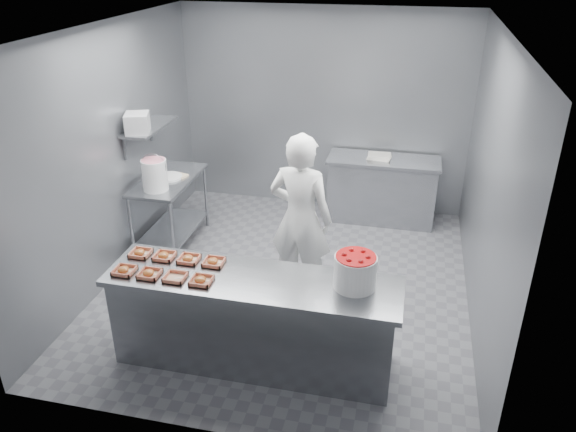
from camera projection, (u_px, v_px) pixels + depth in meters
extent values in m
plane|color=#4C4C51|center=(287.00, 283.00, 6.44)|extent=(4.50, 4.50, 0.00)
plane|color=white|center=(287.00, 29.00, 5.20)|extent=(4.50, 4.50, 0.00)
cube|color=slate|center=(323.00, 111.00, 7.79)|extent=(4.00, 0.04, 2.80)
cube|color=slate|center=(112.00, 154.00, 6.22)|extent=(0.04, 4.50, 2.80)
cube|color=slate|center=(488.00, 186.00, 5.42)|extent=(0.04, 4.50, 2.80)
cube|color=slate|center=(252.00, 281.00, 4.88)|extent=(2.60, 0.70, 0.05)
cube|color=slate|center=(254.00, 323.00, 5.07)|extent=(2.50, 0.64, 0.85)
cube|color=slate|center=(168.00, 180.00, 6.91)|extent=(0.60, 1.20, 0.04)
cube|color=slate|center=(173.00, 229.00, 7.21)|extent=(0.56, 1.15, 0.03)
cylinder|color=slate|center=(132.00, 230.00, 6.67)|extent=(0.04, 0.04, 0.88)
cylinder|color=slate|center=(172.00, 235.00, 6.56)|extent=(0.04, 0.04, 0.88)
cylinder|color=slate|center=(170.00, 193.00, 7.64)|extent=(0.04, 0.04, 0.88)
cylinder|color=slate|center=(206.00, 196.00, 7.54)|extent=(0.04, 0.04, 0.88)
cube|color=slate|center=(384.00, 161.00, 7.54)|extent=(1.50, 0.60, 0.05)
cube|color=slate|center=(381.00, 191.00, 7.74)|extent=(1.44, 0.55, 0.85)
cube|color=slate|center=(149.00, 127.00, 6.65)|extent=(0.35, 0.90, 0.03)
cube|color=tan|center=(124.00, 271.00, 4.94)|extent=(0.18, 0.18, 0.04)
cube|color=white|center=(130.00, 271.00, 4.95)|extent=(0.10, 0.06, 0.00)
ellipsoid|color=#B76F2D|center=(123.00, 270.00, 4.94)|extent=(0.10, 0.10, 0.05)
cube|color=tan|center=(150.00, 274.00, 4.90)|extent=(0.18, 0.18, 0.04)
cube|color=white|center=(155.00, 275.00, 4.90)|extent=(0.10, 0.06, 0.00)
ellipsoid|color=#B76F2D|center=(148.00, 273.00, 4.89)|extent=(0.10, 0.10, 0.05)
cube|color=tan|center=(175.00, 277.00, 4.85)|extent=(0.18, 0.18, 0.04)
cube|color=white|center=(181.00, 278.00, 4.86)|extent=(0.10, 0.06, 0.00)
cube|color=tan|center=(201.00, 281.00, 4.80)|extent=(0.18, 0.18, 0.04)
cube|color=white|center=(207.00, 281.00, 4.81)|extent=(0.10, 0.06, 0.00)
ellipsoid|color=#B76F2D|center=(200.00, 279.00, 4.80)|extent=(0.10, 0.10, 0.05)
cube|color=tan|center=(141.00, 253.00, 5.22)|extent=(0.18, 0.18, 0.04)
cube|color=white|center=(146.00, 254.00, 5.23)|extent=(0.10, 0.06, 0.00)
ellipsoid|color=#B76F2D|center=(139.00, 252.00, 5.22)|extent=(0.10, 0.10, 0.05)
cube|color=tan|center=(164.00, 256.00, 5.17)|extent=(0.18, 0.18, 0.04)
cube|color=white|center=(170.00, 257.00, 5.18)|extent=(0.10, 0.06, 0.00)
ellipsoid|color=#B76F2D|center=(163.00, 255.00, 5.17)|extent=(0.10, 0.10, 0.05)
cube|color=tan|center=(189.00, 259.00, 5.12)|extent=(0.18, 0.18, 0.04)
cube|color=white|center=(194.00, 260.00, 5.13)|extent=(0.10, 0.06, 0.00)
ellipsoid|color=#B76F2D|center=(188.00, 258.00, 5.12)|extent=(0.10, 0.10, 0.05)
cube|color=tan|center=(214.00, 262.00, 5.07)|extent=(0.18, 0.18, 0.04)
cube|color=white|center=(219.00, 263.00, 5.08)|extent=(0.10, 0.06, 0.00)
ellipsoid|color=#B76F2D|center=(213.00, 261.00, 5.07)|extent=(0.10, 0.10, 0.05)
imported|color=white|center=(301.00, 219.00, 5.84)|extent=(0.74, 0.54, 1.86)
cylinder|color=white|center=(355.00, 272.00, 4.69)|extent=(0.36, 0.36, 0.29)
cylinder|color=red|center=(356.00, 258.00, 4.63)|extent=(0.34, 0.34, 0.04)
cylinder|color=white|center=(155.00, 175.00, 6.52)|extent=(0.29, 0.29, 0.37)
cylinder|color=#CF678B|center=(153.00, 160.00, 6.44)|extent=(0.27, 0.27, 0.02)
torus|color=slate|center=(154.00, 166.00, 6.47)|extent=(0.31, 0.01, 0.31)
cylinder|color=white|center=(169.00, 177.00, 6.92)|extent=(0.42, 0.42, 0.03)
cube|color=#CCB28C|center=(181.00, 176.00, 6.96)|extent=(0.18, 0.17, 0.02)
cube|color=gray|center=(137.00, 123.00, 6.35)|extent=(0.34, 0.36, 0.22)
cube|color=silver|center=(379.00, 156.00, 7.53)|extent=(0.32, 0.25, 0.06)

